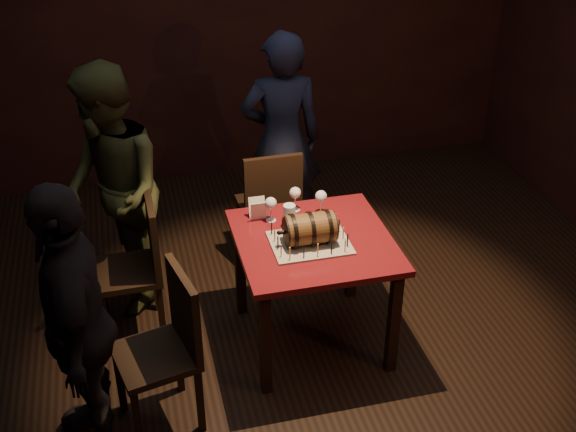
{
  "coord_description": "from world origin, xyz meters",
  "views": [
    {
      "loc": [
        -0.92,
        -3.31,
        3.03
      ],
      "look_at": [
        -0.08,
        0.05,
        0.95
      ],
      "focal_mm": 45.0,
      "sensor_mm": 36.0,
      "label": 1
    }
  ],
  "objects": [
    {
      "name": "menu_card",
      "position": [
        -0.19,
        0.38,
        0.81
      ],
      "size": [
        0.1,
        0.05,
        0.13
      ],
      "primitive_type": null,
      "color": "white",
      "rests_on": "pub_table"
    },
    {
      "name": "pub_table",
      "position": [
        0.08,
        0.09,
        0.64
      ],
      "size": [
        0.9,
        0.9,
        0.75
      ],
      "color": "#540E13",
      "rests_on": "ground"
    },
    {
      "name": "birthday_candles",
      "position": [
        0.05,
        0.04,
        0.8
      ],
      "size": [
        0.4,
        0.3,
        0.09
      ],
      "color": "#F6EC93",
      "rests_on": "cake_board"
    },
    {
      "name": "room_shell",
      "position": [
        0.0,
        0.0,
        1.4
      ],
      "size": [
        5.04,
        5.04,
        2.8
      ],
      "color": "black",
      "rests_on": "ground"
    },
    {
      "name": "chair_left_front",
      "position": [
        -0.83,
        -0.35,
        0.52
      ],
      "size": [
        0.48,
        0.48,
        0.93
      ],
      "color": "black",
      "rests_on": "ground"
    },
    {
      "name": "person_left_front",
      "position": [
        -1.25,
        -0.4,
        0.77
      ],
      "size": [
        0.38,
        0.91,
        1.55
      ],
      "primitive_type": "imported",
      "rotation": [
        0.0,
        0.0,
        -1.57
      ],
      "color": "black",
      "rests_on": "ground"
    },
    {
      "name": "cake_board",
      "position": [
        0.05,
        0.04,
        0.76
      ],
      "size": [
        0.45,
        0.35,
        0.01
      ],
      "primitive_type": "cube",
      "color": "#A19582",
      "rests_on": "pub_table"
    },
    {
      "name": "pint_of_ale",
      "position": [
        -0.02,
        0.25,
        0.82
      ],
      "size": [
        0.07,
        0.07,
        0.15
      ],
      "color": "silver",
      "rests_on": "pub_table"
    },
    {
      "name": "chair_left_rear",
      "position": [
        -0.92,
        0.45,
        0.52
      ],
      "size": [
        0.41,
        0.41,
        0.93
      ],
      "color": "black",
      "rests_on": "ground"
    },
    {
      "name": "barrel_cake",
      "position": [
        0.05,
        0.04,
        0.85
      ],
      "size": [
        0.34,
        0.2,
        0.2
      ],
      "color": "brown",
      "rests_on": "cake_board"
    },
    {
      "name": "chair_back",
      "position": [
        0.01,
        0.94,
        0.52
      ],
      "size": [
        0.41,
        0.41,
        0.93
      ],
      "color": "black",
      "rests_on": "ground"
    },
    {
      "name": "person_left_rear",
      "position": [
        -1.04,
        0.79,
        0.83
      ],
      "size": [
        0.77,
        0.91,
        1.65
      ],
      "primitive_type": "imported",
      "rotation": [
        0.0,
        0.0,
        -1.37
      ],
      "color": "#3B3E1F",
      "rests_on": "ground"
    },
    {
      "name": "wine_glass_right",
      "position": [
        0.2,
        0.35,
        0.87
      ],
      "size": [
        0.07,
        0.07,
        0.16
      ],
      "color": "silver",
      "rests_on": "pub_table"
    },
    {
      "name": "person_back",
      "position": [
        0.18,
        1.32,
        0.81
      ],
      "size": [
        0.62,
        0.43,
        1.62
      ],
      "primitive_type": "imported",
      "rotation": [
        0.0,
        0.0,
        3.07
      ],
      "color": "#181B30",
      "rests_on": "ground"
    },
    {
      "name": "wine_glass_left",
      "position": [
        -0.12,
        0.34,
        0.87
      ],
      "size": [
        0.07,
        0.07,
        0.16
      ],
      "color": "silver",
      "rests_on": "pub_table"
    },
    {
      "name": "wine_glass_mid",
      "position": [
        0.06,
        0.43,
        0.87
      ],
      "size": [
        0.07,
        0.07,
        0.16
      ],
      "color": "silver",
      "rests_on": "pub_table"
    }
  ]
}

